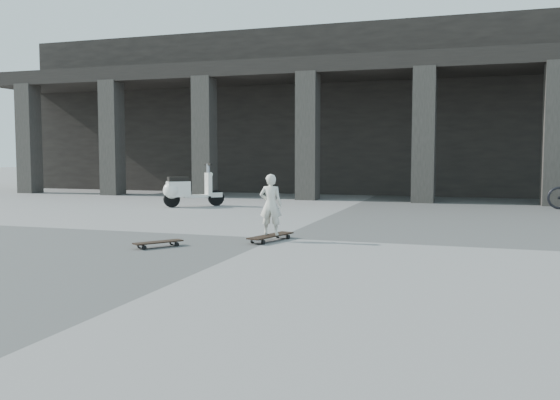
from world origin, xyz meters
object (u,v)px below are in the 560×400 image
(longboard, at_px, (271,236))
(skateboard_spare, at_px, (158,243))
(child, at_px, (271,205))
(scooter, at_px, (184,190))

(longboard, distance_m, skateboard_spare, 1.86)
(longboard, height_order, child, child)
(child, relative_size, scooter, 0.74)
(longboard, bearing_deg, child, 17.62)
(scooter, bearing_deg, skateboard_spare, -107.24)
(child, bearing_deg, longboard, 82.80)
(skateboard_spare, relative_size, child, 0.74)
(longboard, relative_size, scooter, 0.77)
(longboard, bearing_deg, skateboard_spare, 144.81)
(scooter, bearing_deg, longboard, -91.99)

